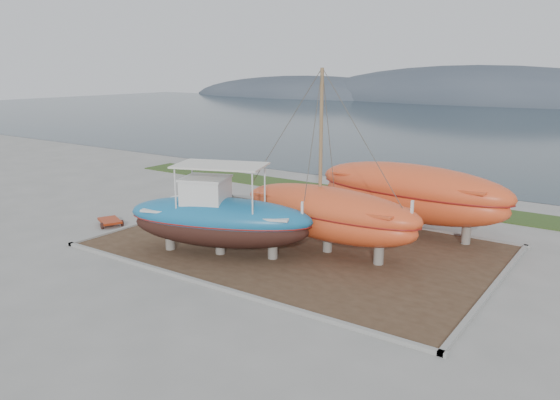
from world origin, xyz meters
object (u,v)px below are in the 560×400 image
Objects in this scene: white_dinghy at (194,207)px; orange_sailboat at (329,163)px; blue_caique at (219,210)px; orange_bare_hull at (410,200)px; red_trailer at (110,222)px.

white_dinghy is 0.41× the size of orange_sailboat.
orange_sailboat is (3.89, 3.09, 2.08)m from blue_caique.
orange_sailboat reaches higher than white_dinghy.
white_dinghy is at bearing 178.67° from orange_sailboat.
orange_bare_hull is (1.93, 5.12, -2.44)m from orange_sailboat.
white_dinghy is at bearing 123.68° from blue_caique.
orange_bare_hull reaches higher than white_dinghy.
blue_caique is 0.82× the size of orange_bare_hull.
blue_caique is 6.89m from white_dinghy.
orange_sailboat is 0.88× the size of orange_bare_hull.
orange_sailboat reaches higher than blue_caique.
white_dinghy is (-5.42, 3.97, -1.51)m from blue_caique.
orange_sailboat is at bearing 37.82° from red_trailer.
white_dinghy is 0.36× the size of orange_bare_hull.
blue_caique is at bearing -119.91° from orange_bare_hull.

